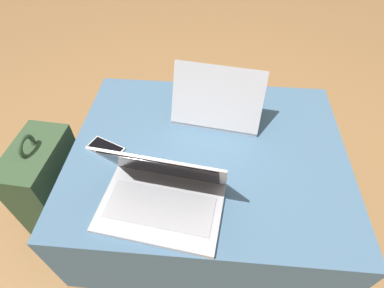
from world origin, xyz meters
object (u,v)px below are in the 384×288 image
at_px(laptop_near, 161,194).
at_px(cell_phone, 104,148).
at_px(backpack, 49,187).
at_px(laptop_far, 217,105).

bearing_deg(laptop_near, cell_phone, 147.59).
bearing_deg(backpack, cell_phone, 103.11).
height_order(cell_phone, backpack, backpack).
height_order(laptop_near, laptop_far, laptop_near).
bearing_deg(laptop_far, backpack, 29.56).
xyz_separation_m(cell_phone, backpack, (-0.27, -0.04, -0.22)).
xyz_separation_m(laptop_far, cell_phone, (-0.40, -0.22, -0.04)).
bearing_deg(cell_phone, backpack, 122.68).
distance_m(laptop_near, laptop_far, 0.46).
height_order(laptop_near, cell_phone, laptop_near).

